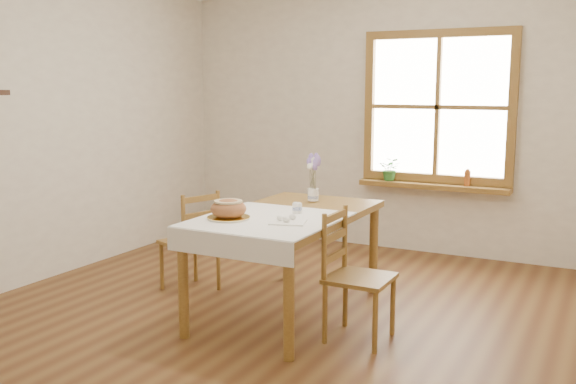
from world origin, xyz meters
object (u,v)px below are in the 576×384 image
object	(u,v)px
bread_plate	(229,218)
flower_vase	(313,196)
dining_table	(288,224)
chair_left	(189,240)
chair_right	(360,276)

from	to	relation	value
bread_plate	flower_vase	xyz separation A→B (m)	(0.20, 0.91, 0.03)
dining_table	chair_left	xyz separation A→B (m)	(-0.96, 0.11, -0.25)
flower_vase	dining_table	bearing A→B (deg)	-86.60
chair_left	bread_plate	distance (m)	0.97
dining_table	flower_vase	world-z (taller)	flower_vase
chair_right	flower_vase	distance (m)	1.05
chair_left	dining_table	bearing A→B (deg)	103.45
chair_right	bread_plate	distance (m)	0.96
dining_table	flower_vase	size ratio (longest dim) A/B	16.89
chair_right	dining_table	bearing A→B (deg)	70.63
flower_vase	chair_right	bearing A→B (deg)	-46.50
dining_table	chair_right	world-z (taller)	chair_right
bread_plate	flower_vase	bearing A→B (deg)	77.43
dining_table	flower_vase	distance (m)	0.50
chair_right	flower_vase	bearing A→B (deg)	43.65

